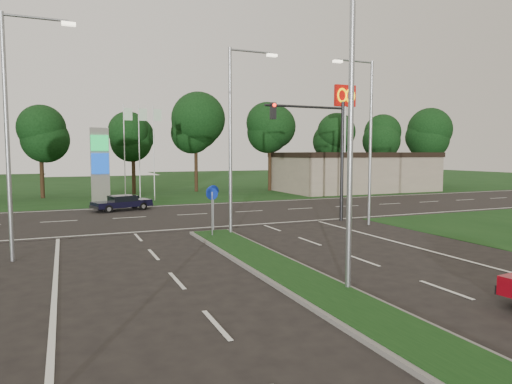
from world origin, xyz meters
name	(u,v)px	position (x,y,z in m)	size (l,w,h in m)	color
verge_far	(121,185)	(0.00, 55.00, 0.00)	(160.00, 50.00, 0.02)	#123311
cross_road	(177,215)	(0.00, 24.00, 0.00)	(160.00, 12.00, 0.02)	black
median_kerb	(367,316)	(0.00, 4.00, 0.06)	(2.00, 26.00, 0.12)	slate
commercial_building	(354,172)	(22.00, 36.00, 2.00)	(16.00, 9.00, 4.00)	gray
streetlight_median_near	(357,114)	(1.00, 6.00, 5.08)	(2.53, 0.22, 9.00)	gray
streetlight_median_far	(234,131)	(1.00, 16.00, 5.08)	(2.53, 0.22, 9.00)	gray
streetlight_left_far	(13,123)	(-8.30, 14.00, 5.08)	(2.53, 0.22, 9.00)	gray
streetlight_right_far	(368,133)	(8.80, 16.00, 5.08)	(2.53, 0.22, 9.00)	gray
traffic_signal	(323,142)	(7.19, 18.00, 4.65)	(5.10, 0.42, 7.00)	black
median_signs	(212,200)	(0.00, 16.40, 1.71)	(1.16, 1.76, 2.38)	gray
gas_pylon	(103,163)	(-3.79, 33.05, 3.20)	(5.80, 1.26, 8.00)	silver
mcdonalds_sign	(345,111)	(18.00, 31.97, 7.99)	(2.20, 0.47, 10.40)	silver
treeline_far	(139,124)	(0.10, 39.93, 6.83)	(6.00, 6.00, 9.90)	black
navy_sedan	(122,202)	(-2.96, 27.94, 0.57)	(4.18, 2.63, 1.07)	black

